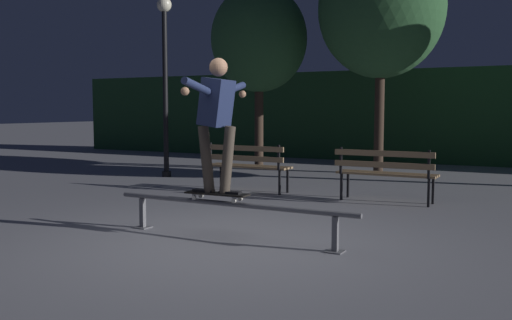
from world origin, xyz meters
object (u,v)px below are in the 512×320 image
park_bench_left_center (385,169)px  lamp_post_left (165,64)px  tree_behind_benches (381,9)px  skateboarder (217,114)px  tree_far_left (259,39)px  grind_rail (230,209)px  skateboard (217,194)px  park_bench_leftmost (247,162)px

park_bench_left_center → lamp_post_left: (-5.21, 1.16, 1.94)m
tree_behind_benches → lamp_post_left: (-3.97, -2.80, -1.27)m
skateboarder → lamp_post_left: (-4.15, 4.49, 1.03)m
tree_far_left → lamp_post_left: tree_far_left is taller
tree_far_left → lamp_post_left: 2.82m
skateboarder → park_bench_left_center: (1.06, 3.34, -0.91)m
grind_rail → park_bench_left_center: size_ratio=1.96×
tree_behind_benches → park_bench_left_center: bearing=-72.6°
skateboard → park_bench_leftmost: bearing=113.7°
tree_behind_benches → grind_rail: bearing=-87.2°
park_bench_leftmost → park_bench_left_center: bearing=0.0°
skateboard → skateboarder: size_ratio=0.51×
park_bench_left_center → lamp_post_left: 5.68m
skateboarder → tree_behind_benches: (-0.18, 7.30, 2.30)m
park_bench_leftmost → tree_behind_benches: tree_behind_benches is taller
park_bench_left_center → park_bench_leftmost: bearing=180.0°
skateboarder → park_bench_leftmost: skateboarder is taller
skateboard → tree_behind_benches: 7.98m
skateboard → park_bench_left_center: size_ratio=0.49×
lamp_post_left → park_bench_leftmost: bearing=-23.3°
grind_rail → park_bench_left_center: (0.89, 3.34, 0.19)m
grind_rail → lamp_post_left: lamp_post_left is taller
grind_rail → skateboard: bearing=180.0°
park_bench_left_center → lamp_post_left: size_ratio=0.41×
skateboard → park_bench_leftmost: (-1.46, 3.34, 0.03)m
skateboard → tree_far_left: (-3.18, 7.04, 2.70)m
tree_far_left → grind_rail: bearing=-64.6°
grind_rail → skateboarder: bearing=180.0°
park_bench_leftmost → lamp_post_left: lamp_post_left is taller
tree_behind_benches → lamp_post_left: bearing=-144.8°
park_bench_leftmost → park_bench_left_center: 2.53m
skateboarder → park_bench_left_center: size_ratio=0.97×
tree_behind_benches → lamp_post_left: 5.02m
park_bench_leftmost → lamp_post_left: 3.51m
grind_rail → park_bench_leftmost: bearing=116.2°
park_bench_leftmost → tree_far_left: tree_far_left is taller
grind_rail → park_bench_leftmost: (-1.64, 3.34, 0.19)m
skateboarder → lamp_post_left: size_ratio=0.40×
grind_rail → skateboard: 0.24m
park_bench_left_center → tree_far_left: (-4.24, 3.71, 2.68)m
park_bench_left_center → tree_behind_benches: tree_behind_benches is taller
skateboard → tree_far_left: tree_far_left is taller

